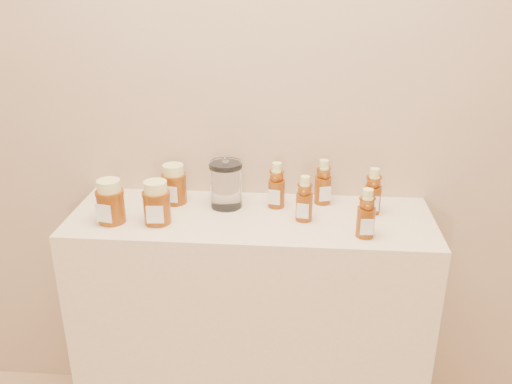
# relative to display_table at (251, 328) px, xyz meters

# --- Properties ---
(wall_back) EXTENTS (3.50, 0.02, 2.70)m
(wall_back) POSITION_rel_display_table_xyz_m (0.00, 0.20, 0.90)
(wall_back) COLOR tan
(wall_back) RESTS_ON ground
(display_table) EXTENTS (1.20, 0.40, 0.90)m
(display_table) POSITION_rel_display_table_xyz_m (0.00, 0.00, 0.00)
(display_table) COLOR beige
(display_table) RESTS_ON ground
(bear_bottle_back_left) EXTENTS (0.07, 0.07, 0.18)m
(bear_bottle_back_left) POSITION_rel_display_table_xyz_m (0.08, 0.09, 0.54)
(bear_bottle_back_left) COLOR #652A08
(bear_bottle_back_left) RESTS_ON display_table
(bear_bottle_back_mid) EXTENTS (0.07, 0.07, 0.18)m
(bear_bottle_back_mid) POSITION_rel_display_table_xyz_m (0.24, 0.13, 0.54)
(bear_bottle_back_mid) COLOR #652A08
(bear_bottle_back_mid) RESTS_ON display_table
(bear_bottle_back_right) EXTENTS (0.06, 0.06, 0.18)m
(bear_bottle_back_right) POSITION_rel_display_table_xyz_m (0.40, 0.06, 0.54)
(bear_bottle_back_right) COLOR #652A08
(bear_bottle_back_right) RESTS_ON display_table
(bear_bottle_front_left) EXTENTS (0.07, 0.07, 0.17)m
(bear_bottle_front_left) POSITION_rel_display_table_xyz_m (0.17, -0.01, 0.54)
(bear_bottle_front_left) COLOR #652A08
(bear_bottle_front_left) RESTS_ON display_table
(bear_bottle_front_right) EXTENTS (0.06, 0.06, 0.18)m
(bear_bottle_front_right) POSITION_rel_display_table_xyz_m (0.36, -0.11, 0.54)
(bear_bottle_front_right) COLOR #652A08
(bear_bottle_front_right) RESTS_ON display_table
(honey_jar_left) EXTENTS (0.11, 0.11, 0.14)m
(honey_jar_left) POSITION_rel_display_table_xyz_m (-0.44, -0.08, 0.52)
(honey_jar_left) COLOR #652A08
(honey_jar_left) RESTS_ON display_table
(honey_jar_back) EXTENTS (0.10, 0.10, 0.14)m
(honey_jar_back) POSITION_rel_display_table_xyz_m (-0.27, 0.09, 0.52)
(honey_jar_back) COLOR #652A08
(honey_jar_back) RESTS_ON display_table
(honey_jar_front) EXTENTS (0.10, 0.10, 0.14)m
(honey_jar_front) POSITION_rel_display_table_xyz_m (-0.29, -0.07, 0.52)
(honey_jar_front) COLOR #652A08
(honey_jar_front) RESTS_ON display_table
(glass_canister) EXTENTS (0.13, 0.13, 0.17)m
(glass_canister) POSITION_rel_display_table_xyz_m (-0.09, 0.07, 0.54)
(glass_canister) COLOR white
(glass_canister) RESTS_ON display_table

